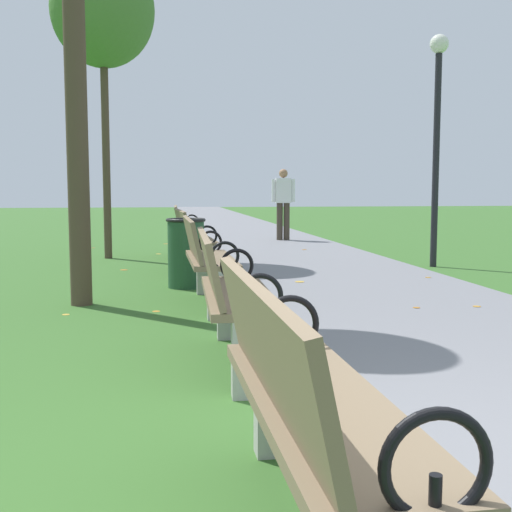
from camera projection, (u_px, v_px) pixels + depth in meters
The scene contains 11 objects.
paved_walkway at pixel (237, 227), 20.34m from camera, with size 2.90×44.00×0.02m, color slate.
park_bench_1 at pixel (305, 403), 2.17m from camera, with size 0.49×1.61×0.90m.
park_bench_2 at pixel (230, 294), 4.43m from camera, with size 0.53×1.62×0.90m.
park_bench_3 at pixel (206, 259), 6.66m from camera, with size 0.48×1.60×0.90m.
park_bench_4 at pixel (193, 239), 9.17m from camera, with size 0.54×1.62×0.90m.
park_bench_5 at pixel (186, 230), 11.26m from camera, with size 0.52×1.61×0.90m.
tree_2 at pixel (103, 11), 10.82m from camera, with size 1.72×1.72×5.10m.
pedestrian_walking at pixel (283, 200), 14.90m from camera, with size 0.53×0.24×1.62m.
trash_bin at pixel (186, 253), 7.90m from camera, with size 0.48×0.48×0.84m.
lamp_post at pixel (437, 114), 9.79m from camera, with size 0.28×0.28×3.48m.
scattered_leaves at pixel (206, 274), 9.13m from camera, with size 5.11×12.14×0.02m.
Camera 1 is at (-0.98, -2.19, 1.20)m, focal length 45.76 mm.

